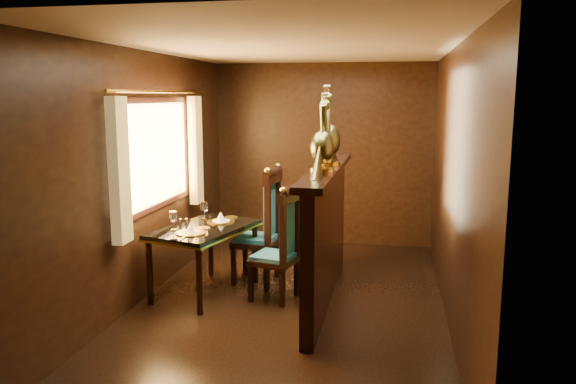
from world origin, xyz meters
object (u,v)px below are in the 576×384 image
at_px(chair_right, 266,222).
at_px(peacock_right, 329,126).
at_px(dining_table, 204,233).
at_px(peacock_left, 322,133).
at_px(chair_left, 284,241).

height_order(chair_right, peacock_right, peacock_right).
relative_size(dining_table, peacock_left, 1.88).
relative_size(chair_left, chair_right, 0.91).
bearing_deg(chair_right, peacock_left, -43.57).
distance_m(chair_right, peacock_right, 1.32).
bearing_deg(peacock_right, dining_table, -171.70).
relative_size(dining_table, chair_right, 1.03).
bearing_deg(chair_right, chair_left, -55.97).
height_order(dining_table, peacock_left, peacock_left).
xyz_separation_m(dining_table, chair_left, (0.86, -0.08, -0.02)).
relative_size(chair_right, peacock_right, 1.65).
distance_m(dining_table, peacock_left, 1.70).
bearing_deg(chair_left, peacock_right, 46.52).
distance_m(chair_left, chair_right, 0.62).
height_order(chair_right, peacock_left, peacock_left).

